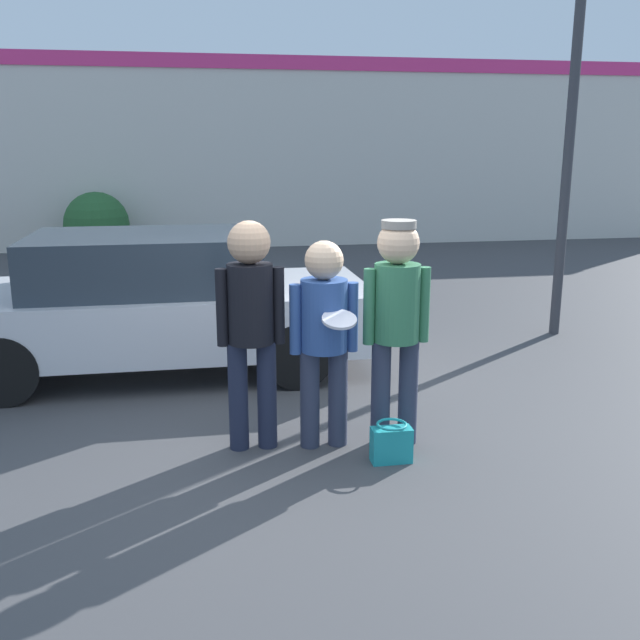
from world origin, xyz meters
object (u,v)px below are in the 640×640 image
object	(u,v)px
parked_car_near	(155,302)
shrub	(97,224)
person_middle_with_frisbee	(324,327)
street_lamp	(592,49)
handbag	(391,443)
person_right	(396,312)
person_left	(251,315)

from	to	relation	value
parked_car_near	shrub	bearing A→B (deg)	100.82
person_middle_with_frisbee	street_lamp	bearing A→B (deg)	37.98
handbag	person_right	bearing A→B (deg)	71.56
person_middle_with_frisbee	shrub	size ratio (longest dim) A/B	1.20
person_middle_with_frisbee	handbag	xyz separation A→B (m)	(0.44, -0.38, -0.81)
person_left	street_lamp	size ratio (longest dim) A/B	0.32
person_left	handbag	bearing A→B (deg)	-24.27
person_left	shrub	distance (m)	10.56
person_right	shrub	size ratio (longest dim) A/B	1.31
person_right	parked_car_near	xyz separation A→B (m)	(-1.91, 2.26, -0.34)
parked_car_near	shrub	world-z (taller)	parked_car_near
parked_car_near	shrub	xyz separation A→B (m)	(-1.56, 8.15, -0.05)
parked_car_near	shrub	distance (m)	8.29
person_middle_with_frisbee	parked_car_near	bearing A→B (deg)	121.83
person_middle_with_frisbee	parked_car_near	xyz separation A→B (m)	(-1.36, 2.20, -0.23)
person_right	street_lamp	bearing A→B (deg)	43.17
shrub	handbag	xyz separation A→B (m)	(3.36, -10.73, -0.52)
person_middle_with_frisbee	parked_car_near	size ratio (longest dim) A/B	0.37
person_right	shrub	bearing A→B (deg)	108.42
person_middle_with_frisbee	street_lamp	world-z (taller)	street_lamp
person_left	parked_car_near	xyz separation A→B (m)	(-0.82, 2.14, -0.34)
person_middle_with_frisbee	person_right	size ratio (longest dim) A/B	0.92
person_right	parked_car_near	distance (m)	2.97
person_right	parked_car_near	world-z (taller)	person_right
person_left	handbag	distance (m)	1.41
parked_car_near	handbag	bearing A→B (deg)	-55.10
person_middle_with_frisbee	person_right	xyz separation A→B (m)	(0.54, -0.06, 0.11)
street_lamp	handbag	distance (m)	5.55
person_middle_with_frisbee	shrub	xyz separation A→B (m)	(-2.92, 10.34, -0.28)
person_right	person_middle_with_frisbee	bearing A→B (deg)	173.68
street_lamp	shrub	distance (m)	10.32
person_middle_with_frisbee	parked_car_near	world-z (taller)	person_middle_with_frisbee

